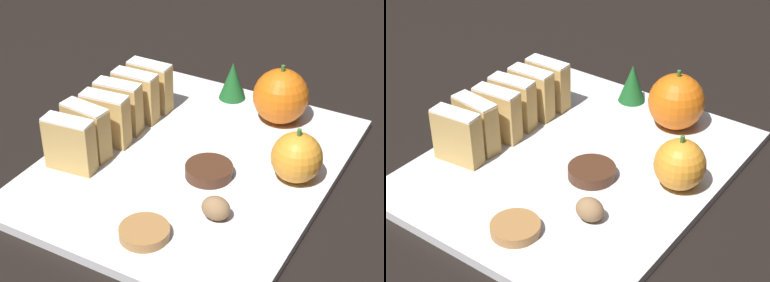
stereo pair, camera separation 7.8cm
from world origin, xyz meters
The scene contains 14 objects.
ground_plane centered at (0.00, 0.00, 0.00)m, with size 6.00×6.00×0.00m, color black.
serving_platter centered at (0.00, 0.00, 0.01)m, with size 0.34×0.41×0.01m.
stollen_slice_front centered at (-0.12, -0.08, 0.05)m, with size 0.06×0.03×0.07m.
stollen_slice_second centered at (-0.12, -0.05, 0.05)m, with size 0.06×0.03×0.07m.
stollen_slice_third centered at (-0.12, -0.01, 0.05)m, with size 0.06×0.03×0.07m.
stollen_slice_fourth centered at (-0.12, 0.02, 0.05)m, with size 0.06×0.03×0.07m.
stollen_slice_fifth centered at (-0.12, 0.06, 0.05)m, with size 0.06×0.03×0.07m.
stollen_slice_sixth centered at (-0.12, 0.09, 0.05)m, with size 0.06×0.02×0.07m.
orange_near centered at (0.06, 0.15, 0.05)m, with size 0.08×0.08×0.08m.
orange_far centered at (0.13, 0.03, 0.04)m, with size 0.06×0.06×0.07m.
walnut centered at (0.08, -0.08, 0.03)m, with size 0.03×0.03×0.03m.
chocolate_cookie centered at (0.03, -0.02, 0.02)m, with size 0.06×0.06×0.01m.
gingerbread_cookie centered at (0.02, -0.15, 0.02)m, with size 0.05×0.05×0.01m.
evergreen_sprig centered at (-0.03, 0.17, 0.04)m, with size 0.04×0.04×0.06m.
Camera 1 is at (0.32, -0.58, 0.47)m, focal length 60.00 mm.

